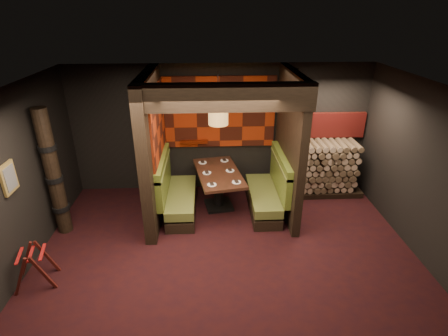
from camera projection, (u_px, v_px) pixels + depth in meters
The scene contains 22 objects.
floor at pixel (228, 263), 5.85m from camera, with size 6.50×5.50×0.02m, color black.
ceiling at pixel (229, 93), 4.64m from camera, with size 6.50×5.50×0.02m, color black.
wall_back at pixel (221, 129), 7.74m from camera, with size 6.50×0.02×2.85m, color black.
wall_left at pixel (6, 193), 5.10m from camera, with size 0.02×5.50×2.85m, color black.
wall_right at pixel (439, 183), 5.39m from camera, with size 0.02×5.50×2.85m, color black.
partition_left at pixel (153, 149), 6.68m from camera, with size 0.20×2.20×2.85m, color black.
partition_right at pixel (289, 145), 6.84m from camera, with size 0.15×2.10×2.85m, color black.
header_beam at pixel (224, 97), 5.37m from camera, with size 2.85×0.18×0.44m, color black.
tapa_back_panel at pixel (220, 112), 7.53m from camera, with size 2.40×0.06×1.55m, color #97270A.
tapa_side_panel at pixel (158, 125), 6.66m from camera, with size 0.04×1.85×1.45m, color #97270A.
lacquer_shelf at pixel (194, 142), 7.72m from camera, with size 0.60×0.12×0.07m, color #541305.
booth_bench_left at pixel (176, 195), 7.13m from camera, with size 0.68×1.60×1.14m.
booth_bench_right at pixel (268, 193), 7.21m from camera, with size 0.68×1.60×1.14m.
dining_table at pixel (219, 182), 7.25m from camera, with size 1.09×1.67×0.82m.
place_settings at pixel (219, 171), 7.14m from camera, with size 0.84×1.31×0.03m.
pendant_lamp at pixel (218, 113), 6.57m from camera, with size 0.38×0.38×1.00m.
framed_picture at pixel (9, 178), 5.11m from camera, with size 0.05×0.36×0.46m.
luggage_rack at pixel (34, 265), 5.30m from camera, with size 0.70×0.57×0.67m.
totem_column at pixel (53, 174), 6.20m from camera, with size 0.31×0.31×2.40m.
firewood_stack at pixel (323, 168), 7.81m from camera, with size 1.73×0.70×1.22m.
mosaic_header at pixel (324, 125), 7.74m from camera, with size 1.83×0.10×0.56m, color maroon.
bay_front_post at pixel (291, 141), 7.08m from camera, with size 0.08×0.08×2.85m, color black.
Camera 1 is at (-0.29, -4.62, 3.91)m, focal length 28.00 mm.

